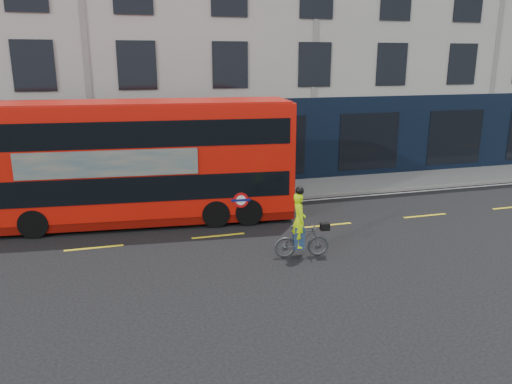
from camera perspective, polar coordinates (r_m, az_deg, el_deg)
name	(u,v)px	position (r m, az deg, el deg)	size (l,w,h in m)	color
ground	(93,266)	(15.22, -18.17, -8.09)	(120.00, 120.00, 0.00)	black
pavement	(97,203)	(21.35, -17.72, -1.24)	(60.00, 3.00, 0.12)	slate
kerb	(96,214)	(19.91, -17.80, -2.39)	(60.00, 0.12, 0.13)	gray
building_terrace	(87,22)	(27.06, -18.76, 17.91)	(50.00, 10.07, 15.00)	#B1AEA7
road_edge_line	(96,218)	(19.64, -17.81, -2.82)	(58.00, 0.10, 0.01)	silver
lane_dashes	(94,248)	(16.61, -18.03, -6.09)	(58.00, 0.12, 0.01)	gold
bus	(142,161)	(18.22, -12.95, 3.42)	(10.99, 3.48, 4.36)	red
cyclist	(301,234)	(14.95, 5.16, -4.76)	(1.71, 0.69, 2.19)	#3F4244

